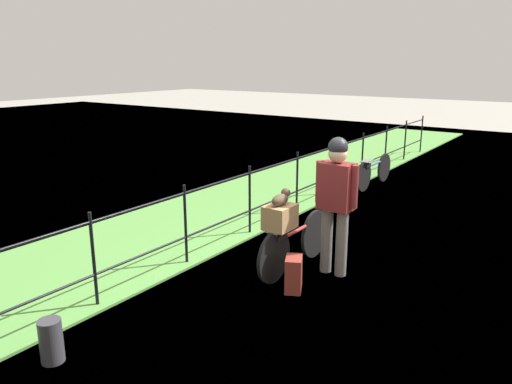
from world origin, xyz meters
TOP-DOWN VIEW (x-y plane):
  - ground_plane at (0.00, 0.00)m, footprint 60.00×60.00m
  - grass_strip at (0.00, 3.02)m, footprint 27.00×2.40m
  - iron_fence at (-0.00, 1.96)m, footprint 18.04×0.04m
  - bicycle_main at (-0.03, 0.75)m, footprint 1.61×0.16m
  - wooden_crate at (-0.38, 0.75)m, footprint 0.37×0.30m
  - terrier_dog at (-0.36, 0.75)m, footprint 0.32×0.14m
  - cyclist_person at (0.13, 0.30)m, footprint 0.26×0.54m
  - backpack_on_paving at (-0.56, 0.45)m, footprint 0.33×0.29m
  - mooring_bollard at (-2.93, 1.46)m, footprint 0.20×0.20m
  - bicycle_parked at (4.54, 1.56)m, footprint 1.66×0.17m

SIDE VIEW (x-z plane):
  - ground_plane at x=0.00m, z-range 0.00..0.00m
  - grass_strip at x=0.00m, z-range 0.00..0.03m
  - mooring_bollard at x=-2.93m, z-range 0.00..0.39m
  - backpack_on_paving at x=-0.56m, z-range 0.00..0.40m
  - bicycle_parked at x=4.54m, z-range 0.02..0.63m
  - bicycle_main at x=-0.03m, z-range 0.02..0.65m
  - iron_fence at x=0.00m, z-range 0.08..1.13m
  - wooden_crate at x=-0.38m, z-range 0.63..0.92m
  - terrier_dog at x=-0.36m, z-range 0.90..1.08m
  - cyclist_person at x=0.13m, z-range 0.16..1.84m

